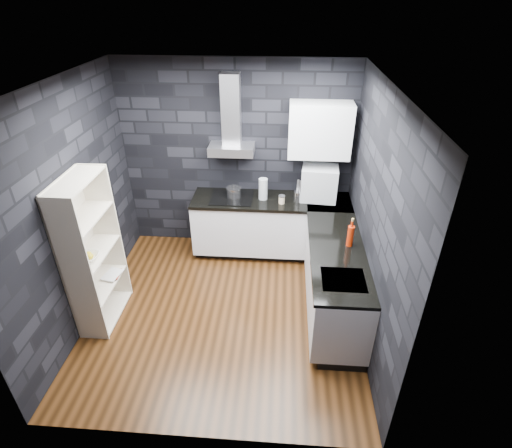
# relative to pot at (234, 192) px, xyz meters

# --- Properties ---
(ground) EXTENTS (3.20, 3.20, 0.00)m
(ground) POSITION_rel_pot_xyz_m (0.02, -1.33, -0.97)
(ground) COLOR #44250F
(ceiling) EXTENTS (3.20, 3.20, 0.00)m
(ceiling) POSITION_rel_pot_xyz_m (0.02, -1.33, 1.73)
(ceiling) COLOR white
(wall_back) EXTENTS (3.20, 0.05, 2.70)m
(wall_back) POSITION_rel_pot_xyz_m (0.02, 0.30, 0.38)
(wall_back) COLOR black
(wall_back) RESTS_ON ground
(wall_front) EXTENTS (3.20, 0.05, 2.70)m
(wall_front) POSITION_rel_pot_xyz_m (0.02, -2.95, 0.38)
(wall_front) COLOR black
(wall_front) RESTS_ON ground
(wall_left) EXTENTS (0.05, 3.20, 2.70)m
(wall_left) POSITION_rel_pot_xyz_m (-1.60, -1.33, 0.38)
(wall_left) COLOR black
(wall_left) RESTS_ON ground
(wall_right) EXTENTS (0.05, 3.20, 2.70)m
(wall_right) POSITION_rel_pot_xyz_m (1.65, -1.33, 0.38)
(wall_right) COLOR black
(wall_right) RESTS_ON ground
(toekick_back) EXTENTS (2.18, 0.50, 0.10)m
(toekick_back) POSITION_rel_pot_xyz_m (0.52, 0.01, -0.92)
(toekick_back) COLOR black
(toekick_back) RESTS_ON ground
(toekick_right) EXTENTS (0.50, 1.78, 0.10)m
(toekick_right) POSITION_rel_pot_xyz_m (1.36, -1.23, -0.92)
(toekick_right) COLOR black
(toekick_right) RESTS_ON ground
(counter_back_cab) EXTENTS (2.20, 0.60, 0.76)m
(counter_back_cab) POSITION_rel_pot_xyz_m (0.52, -0.03, -0.49)
(counter_back_cab) COLOR silver
(counter_back_cab) RESTS_ON ground
(counter_right_cab) EXTENTS (0.60, 1.80, 0.76)m
(counter_right_cab) POSITION_rel_pot_xyz_m (1.32, -1.23, -0.49)
(counter_right_cab) COLOR silver
(counter_right_cab) RESTS_ON ground
(counter_back_top) EXTENTS (2.20, 0.62, 0.04)m
(counter_back_top) POSITION_rel_pot_xyz_m (0.52, -0.04, -0.09)
(counter_back_top) COLOR black
(counter_back_top) RESTS_ON counter_back_cab
(counter_right_top) EXTENTS (0.62, 1.80, 0.04)m
(counter_right_top) POSITION_rel_pot_xyz_m (1.31, -1.23, -0.09)
(counter_right_top) COLOR black
(counter_right_top) RESTS_ON counter_right_cab
(counter_corner_top) EXTENTS (0.62, 0.62, 0.04)m
(counter_corner_top) POSITION_rel_pot_xyz_m (1.32, -0.03, -0.09)
(counter_corner_top) COLOR black
(counter_corner_top) RESTS_ON counter_right_cab
(hood_body) EXTENTS (0.60, 0.34, 0.12)m
(hood_body) POSITION_rel_pot_xyz_m (-0.03, 0.10, 0.59)
(hood_body) COLOR silver
(hood_body) RESTS_ON wall_back
(hood_chimney) EXTENTS (0.24, 0.20, 0.90)m
(hood_chimney) POSITION_rel_pot_xyz_m (-0.03, 0.17, 1.10)
(hood_chimney) COLOR silver
(hood_chimney) RESTS_ON hood_body
(upper_cabinet) EXTENTS (0.80, 0.35, 0.70)m
(upper_cabinet) POSITION_rel_pot_xyz_m (1.12, 0.10, 0.88)
(upper_cabinet) COLOR white
(upper_cabinet) RESTS_ON wall_back
(cooktop) EXTENTS (0.58, 0.50, 0.01)m
(cooktop) POSITION_rel_pot_xyz_m (-0.03, -0.03, -0.06)
(cooktop) COLOR black
(cooktop) RESTS_ON counter_back_top
(sink_rim) EXTENTS (0.44, 0.40, 0.01)m
(sink_rim) POSITION_rel_pot_xyz_m (1.32, -1.73, -0.08)
(sink_rim) COLOR silver
(sink_rim) RESTS_ON counter_right_top
(pot) EXTENTS (0.24, 0.24, 0.12)m
(pot) POSITION_rel_pot_xyz_m (0.00, 0.00, 0.00)
(pot) COLOR silver
(pot) RESTS_ON cooktop
(glass_vase) EXTENTS (0.16, 0.16, 0.30)m
(glass_vase) POSITION_rel_pot_xyz_m (0.41, -0.03, 0.08)
(glass_vase) COLOR #B5BCC1
(glass_vase) RESTS_ON counter_back_top
(storage_jar) EXTENTS (0.11, 0.11, 0.10)m
(storage_jar) POSITION_rel_pot_xyz_m (0.67, -0.14, -0.02)
(storage_jar) COLOR beige
(storage_jar) RESTS_ON counter_back_top
(utensil_crock) EXTENTS (0.14, 0.14, 0.14)m
(utensil_crock) POSITION_rel_pot_xyz_m (0.89, -0.06, 0.00)
(utensil_crock) COLOR silver
(utensil_crock) RESTS_ON counter_back_top
(appliance_garage) EXTENTS (0.51, 0.41, 0.48)m
(appliance_garage) POSITION_rel_pot_xyz_m (1.17, 0.04, 0.15)
(appliance_garage) COLOR #B9BDC1
(appliance_garage) RESTS_ON counter_back_top
(red_bottle) EXTENTS (0.08, 0.08, 0.25)m
(red_bottle) POSITION_rel_pot_xyz_m (1.46, -1.10, 0.05)
(red_bottle) COLOR #A72207
(red_bottle) RESTS_ON counter_right_top
(bookshelf) EXTENTS (0.50, 0.85, 1.80)m
(bookshelf) POSITION_rel_pot_xyz_m (-1.40, -1.48, -0.07)
(bookshelf) COLOR beige
(bookshelf) RESTS_ON ground
(fruit_bowl) EXTENTS (0.24, 0.24, 0.06)m
(fruit_bowl) POSITION_rel_pot_xyz_m (-1.40, -1.59, -0.03)
(fruit_bowl) COLOR white
(fruit_bowl) RESTS_ON bookshelf
(book_red) EXTENTS (0.15, 0.03, 0.21)m
(book_red) POSITION_rel_pot_xyz_m (-1.38, -1.31, -0.40)
(book_red) COLOR maroon
(book_red) RESTS_ON bookshelf
(book_second) EXTENTS (0.18, 0.05, 0.24)m
(book_second) POSITION_rel_pot_xyz_m (-1.40, -1.30, -0.38)
(book_second) COLOR #B2B2B2
(book_second) RESTS_ON bookshelf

